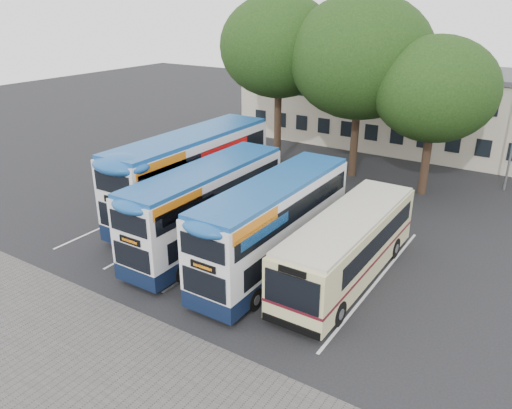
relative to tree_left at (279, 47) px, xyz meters
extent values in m
plane|color=black|center=(8.80, -17.08, -8.15)|extent=(120.00, 120.00, 0.00)
cube|color=#595654|center=(6.80, -22.08, -8.15)|extent=(40.00, 6.00, 0.01)
cube|color=silver|center=(-1.95, -12.08, -8.15)|extent=(0.12, 11.00, 0.01)
cube|color=silver|center=(1.55, -12.08, -8.15)|extent=(0.12, 11.00, 0.01)
cube|color=silver|center=(5.05, -12.08, -8.15)|extent=(0.12, 11.00, 0.01)
cube|color=silver|center=(8.55, -12.08, -8.15)|extent=(0.12, 11.00, 0.01)
cube|color=silver|center=(12.05, -12.08, -8.15)|extent=(0.12, 11.00, 0.01)
cube|color=#C3B39D|center=(8.80, 9.92, -5.15)|extent=(32.00, 8.00, 6.00)
cube|color=#4C4C4F|center=(8.80, 9.92, -2.10)|extent=(32.40, 8.40, 0.30)
cube|color=black|center=(8.80, 5.90, -6.45)|extent=(30.00, 0.06, 1.20)
cube|color=black|center=(8.80, 5.90, -3.65)|extent=(30.00, 0.06, 1.20)
cylinder|color=black|center=(0.00, 0.00, -5.15)|extent=(0.50, 0.50, 6.01)
ellipsoid|color=black|center=(0.00, 0.00, 0.02)|extent=(7.99, 7.99, 6.80)
cylinder|color=black|center=(5.67, 0.40, -5.31)|extent=(0.50, 0.50, 5.69)
ellipsoid|color=black|center=(5.67, 0.40, -0.41)|extent=(9.03, 9.03, 7.67)
cylinder|color=black|center=(10.62, -0.43, -5.83)|extent=(0.50, 0.50, 4.65)
ellipsoid|color=black|center=(10.62, -0.43, -1.82)|extent=(7.09, 7.09, 6.03)
cube|color=#0E1934|center=(0.97, -10.63, -7.43)|extent=(2.58, 10.85, 0.83)
cube|color=white|center=(0.97, -10.63, -5.42)|extent=(2.58, 10.85, 3.20)
cube|color=#184C90|center=(0.97, -10.63, -3.76)|extent=(2.53, 10.63, 0.31)
cube|color=black|center=(0.97, -10.32, -6.29)|extent=(2.62, 9.61, 1.03)
cube|color=black|center=(0.97, -10.63, -4.69)|extent=(2.62, 10.23, 0.93)
cube|color=orange|center=(2.27, -14.19, -4.13)|extent=(0.02, 3.31, 0.57)
cube|color=black|center=(0.97, -16.08, -5.52)|extent=(1.24, 0.06, 0.31)
cylinder|color=black|center=(-0.20, -7.48, -7.64)|extent=(0.31, 1.03, 1.03)
cylinder|color=black|center=(2.14, -7.48, -7.64)|extent=(0.31, 1.03, 1.03)
cylinder|color=black|center=(-0.20, -14.19, -7.64)|extent=(0.31, 1.03, 1.03)
cylinder|color=black|center=(2.14, -14.19, -7.64)|extent=(0.31, 1.03, 1.03)
cube|color=red|center=(2.28, -9.33, -4.69)|extent=(0.02, 4.13, 0.88)
cube|color=#0E1934|center=(4.09, -13.33, -7.52)|extent=(2.28, 9.56, 0.73)
cube|color=white|center=(4.09, -13.33, -5.74)|extent=(2.28, 9.56, 2.82)
cube|color=#184C90|center=(4.09, -13.33, -4.29)|extent=(2.23, 9.37, 0.27)
cube|color=black|center=(4.09, -13.06, -6.52)|extent=(2.32, 8.47, 0.91)
cube|color=black|center=(4.09, -13.33, -5.10)|extent=(2.32, 9.01, 0.82)
cube|color=orange|center=(5.23, -16.47, -4.60)|extent=(0.02, 2.91, 0.50)
cube|color=black|center=(4.09, -18.14, -5.83)|extent=(1.09, 0.06, 0.27)
cylinder|color=black|center=(3.06, -10.55, -7.70)|extent=(0.27, 0.91, 0.91)
cylinder|color=black|center=(5.12, -10.55, -7.70)|extent=(0.27, 0.91, 0.91)
cylinder|color=black|center=(3.06, -16.47, -7.70)|extent=(0.27, 0.91, 0.91)
cylinder|color=black|center=(5.12, -16.47, -7.70)|extent=(0.27, 0.91, 0.91)
cube|color=#0E1934|center=(7.78, -13.37, -7.51)|extent=(2.29, 9.63, 0.73)
cube|color=white|center=(7.78, -13.37, -5.72)|extent=(2.29, 9.63, 2.84)
cube|color=#184C90|center=(7.78, -13.37, -4.26)|extent=(2.25, 9.44, 0.28)
cube|color=black|center=(7.78, -13.09, -6.50)|extent=(2.33, 8.53, 0.92)
cube|color=black|center=(7.78, -13.37, -5.08)|extent=(2.33, 9.08, 0.83)
cube|color=orange|center=(8.94, -16.53, -4.58)|extent=(0.02, 2.93, 0.50)
cube|color=black|center=(7.78, -18.21, -5.82)|extent=(1.10, 0.06, 0.28)
cylinder|color=black|center=(6.75, -10.57, -7.70)|extent=(0.28, 0.92, 0.92)
cylinder|color=black|center=(8.82, -10.57, -7.70)|extent=(0.28, 0.92, 0.92)
cylinder|color=black|center=(6.75, -16.53, -7.70)|extent=(0.28, 0.92, 0.92)
cylinder|color=black|center=(8.82, -16.53, -7.70)|extent=(0.28, 0.92, 0.92)
cube|color=beige|center=(10.81, -12.39, -6.64)|extent=(2.40, 9.62, 2.45)
cube|color=beige|center=(10.81, -12.39, -5.36)|extent=(2.31, 9.23, 0.19)
cube|color=black|center=(10.81, -11.91, -6.23)|extent=(2.44, 7.70, 0.87)
cube|color=#54101B|center=(10.81, -12.39, -7.05)|extent=(2.43, 9.64, 0.12)
cube|color=black|center=(10.81, -17.22, -6.33)|extent=(2.12, 0.06, 1.25)
cylinder|color=black|center=(9.72, -15.66, -7.67)|extent=(0.29, 0.96, 0.96)
cylinder|color=black|center=(11.89, -15.66, -7.67)|extent=(0.29, 0.96, 0.96)
cylinder|color=black|center=(9.72, -9.51, -7.67)|extent=(0.29, 0.96, 0.96)
cylinder|color=black|center=(11.89, -9.51, -7.67)|extent=(0.29, 0.96, 0.96)
camera|label=1|loc=(17.72, -30.07, 2.83)|focal=35.00mm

